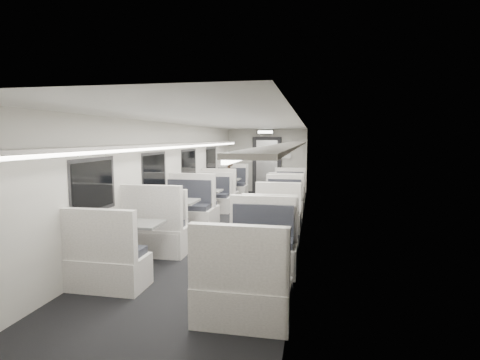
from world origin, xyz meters
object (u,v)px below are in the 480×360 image
at_px(booth_left_a, 226,190).
at_px(vestibule_door, 267,165).
at_px(booth_left_d, 135,245).
at_px(booth_right_d, 254,265).
at_px(exit_sign, 265,132).
at_px(passenger, 229,183).
at_px(booth_left_c, 173,220).
at_px(booth_left_b, 205,203).
at_px(booth_right_c, 275,222).
at_px(booth_right_a, 288,193).
at_px(booth_right_b, 282,207).

height_order(booth_left_a, vestibule_door, vestibule_door).
bearing_deg(booth_left_a, booth_left_d, -90.00).
xyz_separation_m(booth_right_d, exit_sign, (-1.00, 8.96, 1.89)).
xyz_separation_m(booth_left_a, booth_left_d, (0.00, -6.28, -0.01)).
distance_m(booth_left_a, passenger, 0.95).
distance_m(booth_left_c, booth_left_d, 1.67).
relative_size(booth_left_b, exit_sign, 3.32).
distance_m(booth_right_c, passenger, 3.76).
distance_m(booth_right_a, vestibule_door, 2.95).
relative_size(booth_left_a, exit_sign, 3.54).
relative_size(booth_right_a, exit_sign, 3.25).
xyz_separation_m(vestibule_door, exit_sign, (0.00, -0.49, 1.24)).
distance_m(booth_left_b, passenger, 1.57).
relative_size(booth_left_c, booth_right_a, 1.17).
bearing_deg(booth_right_d, passenger, 105.81).
height_order(booth_left_b, passenger, passenger).
relative_size(booth_right_b, vestibule_door, 0.97).
xyz_separation_m(booth_left_a, booth_left_c, (0.00, -4.61, 0.03)).
bearing_deg(booth_left_c, booth_right_b, 46.72).
xyz_separation_m(booth_left_a, vestibule_door, (1.00, 2.58, 0.65)).
bearing_deg(booth_left_b, booth_left_a, 90.00).
distance_m(booth_left_b, exit_sign, 4.92).
distance_m(booth_left_c, booth_right_b, 2.92).
xyz_separation_m(booth_left_b, booth_left_c, (0.00, -2.28, 0.05)).
relative_size(booth_right_a, vestibule_door, 0.96).
relative_size(booth_right_a, booth_right_c, 1.01).
xyz_separation_m(booth_left_a, booth_right_a, (2.00, -0.12, -0.03)).
xyz_separation_m(booth_left_b, booth_right_b, (2.00, -0.15, -0.00)).
distance_m(booth_left_b, vestibule_door, 5.06).
relative_size(booth_right_d, passenger, 1.48).
height_order(booth_left_b, booth_left_c, booth_left_c).
bearing_deg(booth_right_a, booth_left_c, -114.00).
bearing_deg(exit_sign, passenger, -103.61).
xyz_separation_m(booth_right_c, exit_sign, (-1.00, 6.26, 1.92)).
distance_m(booth_right_d, vestibule_door, 9.52).
bearing_deg(booth_left_d, booth_right_c, 46.55).
bearing_deg(passenger, booth_left_c, -79.78).
bearing_deg(booth_left_b, exit_sign, 77.26).
bearing_deg(booth_left_a, booth_left_b, -90.00).
bearing_deg(booth_right_d, booth_left_a, 106.23).
xyz_separation_m(booth_left_d, booth_right_d, (2.00, -0.59, 0.01)).
bearing_deg(vestibule_door, booth_left_b, -101.51).
bearing_deg(booth_right_d, booth_left_d, 163.51).
distance_m(booth_right_b, passenger, 2.40).
distance_m(booth_left_a, booth_right_b, 3.19).
bearing_deg(booth_left_c, passenger, 85.58).
xyz_separation_m(booth_left_c, passenger, (0.29, 3.77, 0.31)).
xyz_separation_m(booth_right_c, passenger, (-1.71, 3.33, 0.38)).
bearing_deg(booth_right_c, booth_left_b, 137.47).
xyz_separation_m(booth_left_c, booth_right_d, (2.00, -2.26, -0.03)).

